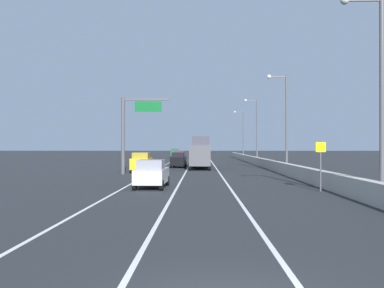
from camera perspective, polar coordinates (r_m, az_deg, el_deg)
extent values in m
plane|color=#26282B|center=(71.49, 1.50, -2.46)|extent=(320.00, 320.00, 0.00)
cube|color=silver|center=(62.70, -3.49, -2.77)|extent=(0.16, 130.00, 0.00)
cube|color=silver|center=(62.52, -0.28, -2.77)|extent=(0.16, 130.00, 0.00)
cube|color=silver|center=(62.53, 2.93, -2.77)|extent=(0.16, 130.00, 0.00)
cube|color=#B2ADA3|center=(48.19, 10.95, -2.88)|extent=(0.60, 120.00, 1.10)
cylinder|color=#47474C|center=(41.88, -9.25, 1.10)|extent=(0.36, 0.36, 7.50)
cube|color=#47474C|center=(41.77, -6.19, 5.98)|extent=(4.50, 0.20, 0.20)
cube|color=#0C5923|center=(41.55, -5.91, 5.04)|extent=(2.60, 0.10, 1.00)
cylinder|color=#4C4C51|center=(26.97, 16.88, -3.59)|extent=(0.10, 0.10, 2.40)
cube|color=yellow|center=(26.88, 16.90, -0.40)|extent=(0.60, 0.04, 0.60)
cylinder|color=#4C4C51|center=(22.72, 24.15, 5.44)|extent=(0.24, 0.24, 10.05)
cube|color=#4C4C51|center=(23.38, 22.00, 17.50)|extent=(1.80, 0.12, 0.12)
sphere|color=beige|center=(23.09, 19.81, 17.72)|extent=(0.44, 0.44, 0.44)
cylinder|color=#4C4C51|center=(44.77, 12.59, 2.65)|extent=(0.24, 0.24, 10.05)
cube|color=#4C4C51|center=(45.11, 11.45, 8.85)|extent=(1.80, 0.12, 0.12)
sphere|color=beige|center=(44.96, 10.31, 8.88)|extent=(0.44, 0.44, 0.44)
cylinder|color=#4C4C51|center=(67.46, 8.72, 1.68)|extent=(0.24, 0.24, 10.05)
cube|color=#4C4C51|center=(67.69, 7.96, 5.81)|extent=(1.80, 0.12, 0.12)
sphere|color=beige|center=(67.58, 7.20, 5.82)|extent=(0.44, 0.44, 0.44)
cylinder|color=#4C4C51|center=(90.33, 6.90, 1.20)|extent=(0.24, 0.24, 10.05)
cube|color=#4C4C51|center=(90.49, 6.33, 4.29)|extent=(1.80, 0.12, 0.12)
sphere|color=beige|center=(90.42, 5.76, 4.29)|extent=(0.44, 0.44, 0.44)
cube|color=gold|center=(44.82, -6.77, -2.63)|extent=(1.91, 4.09, 1.13)
cube|color=olive|center=(44.40, -6.85, -1.53)|extent=(1.66, 1.85, 0.60)
cylinder|color=black|center=(46.55, -7.50, -3.23)|extent=(0.23, 0.68, 0.68)
cylinder|color=black|center=(46.30, -5.43, -3.25)|extent=(0.23, 0.68, 0.68)
cylinder|color=black|center=(43.43, -8.19, -3.45)|extent=(0.23, 0.68, 0.68)
cylinder|color=black|center=(43.17, -5.97, -3.47)|extent=(0.23, 0.68, 0.68)
cube|color=#B7B7BC|center=(28.23, -5.41, -4.25)|extent=(1.99, 4.30, 0.93)
cube|color=gray|center=(27.77, -5.53, -2.74)|extent=(1.69, 1.96, 0.60)
cylinder|color=black|center=(30.04, -6.55, -4.89)|extent=(0.24, 0.69, 0.68)
cylinder|color=black|center=(29.81, -3.32, -4.93)|extent=(0.24, 0.69, 0.68)
cylinder|color=black|center=(26.76, -7.74, -5.47)|extent=(0.24, 0.69, 0.68)
cylinder|color=black|center=(26.50, -4.10, -5.52)|extent=(0.24, 0.69, 0.68)
cube|color=black|center=(54.51, -1.82, -2.27)|extent=(1.88, 4.85, 1.00)
cube|color=black|center=(54.01, -1.87, -1.44)|extent=(1.58, 2.21, 0.60)
cylinder|color=black|center=(56.54, -2.43, -2.70)|extent=(0.24, 0.69, 0.68)
cylinder|color=black|center=(56.41, -0.86, -2.71)|extent=(0.24, 0.69, 0.68)
cylinder|color=black|center=(52.67, -2.85, -2.88)|extent=(0.24, 0.69, 0.68)
cylinder|color=black|center=(52.53, -1.16, -2.89)|extent=(0.24, 0.69, 0.68)
cube|color=red|center=(64.61, -1.77, -1.95)|extent=(1.85, 4.45, 1.00)
cube|color=maroon|center=(64.15, -1.80, -1.24)|extent=(1.60, 2.01, 0.60)
cylinder|color=black|center=(66.44, -2.37, -2.33)|extent=(0.23, 0.68, 0.68)
cylinder|color=black|center=(66.33, -0.97, -2.34)|extent=(0.23, 0.68, 0.68)
cylinder|color=black|center=(62.93, -2.61, -2.45)|extent=(0.23, 0.68, 0.68)
cylinder|color=black|center=(62.82, -1.14, -2.45)|extent=(0.23, 0.68, 0.68)
cube|color=white|center=(60.15, 0.85, -2.01)|extent=(1.96, 4.07, 1.13)
cube|color=#96969E|center=(59.73, 0.83, -1.20)|extent=(1.67, 1.86, 0.60)
cylinder|color=black|center=(61.76, 0.13, -2.49)|extent=(0.24, 0.69, 0.68)
cylinder|color=black|center=(61.70, 1.68, -2.49)|extent=(0.24, 0.69, 0.68)
cylinder|color=black|center=(58.66, -0.02, -2.61)|extent=(0.24, 0.69, 0.68)
cylinder|color=black|center=(58.59, 1.60, -2.61)|extent=(0.24, 0.69, 0.68)
cube|color=#196033|center=(98.41, -2.30, -1.31)|extent=(1.84, 4.47, 1.14)
cube|color=#1C4633|center=(97.95, -2.32, -0.81)|extent=(1.59, 2.02, 0.60)
cylinder|color=black|center=(100.23, -2.72, -1.62)|extent=(0.23, 0.68, 0.68)
cylinder|color=black|center=(100.16, -1.80, -1.62)|extent=(0.23, 0.68, 0.68)
cylinder|color=black|center=(96.69, -2.83, -1.67)|extent=(0.23, 0.68, 0.68)
cylinder|color=black|center=(96.62, -1.87, -1.67)|extent=(0.23, 0.68, 0.68)
cube|color=#4C4C51|center=(51.43, 1.16, -1.46)|extent=(2.58, 9.37, 2.35)
cube|color=#3A3A45|center=(53.47, 1.20, 0.44)|extent=(2.15, 2.09, 1.10)
cylinder|color=black|center=(55.46, 0.08, -2.58)|extent=(0.24, 1.00, 1.00)
cylinder|color=black|center=(55.42, 2.40, -2.59)|extent=(0.24, 1.00, 1.00)
cylinder|color=black|center=(47.55, -0.28, -2.98)|extent=(0.24, 1.00, 1.00)
cylinder|color=black|center=(47.50, 2.42, -2.98)|extent=(0.24, 1.00, 1.00)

